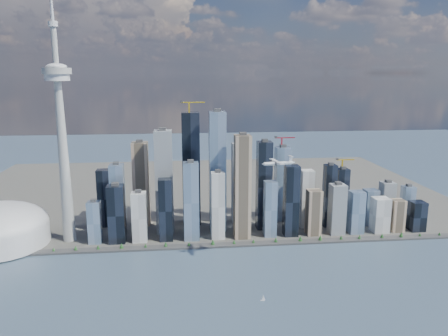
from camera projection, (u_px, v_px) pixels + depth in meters
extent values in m
plane|color=#35495D|center=(226.00, 310.00, 659.28)|extent=(4000.00, 4000.00, 0.00)
cube|color=#383838|center=(213.00, 246.00, 901.76)|extent=(1100.00, 22.00, 4.00)
cube|color=#4C4C47|center=(201.00, 189.00, 1339.09)|extent=(1400.00, 900.00, 3.00)
cylinder|color=#3F2D1E|center=(16.00, 252.00, 860.75)|extent=(1.00, 1.00, 2.40)
cone|color=#1B4B20|center=(16.00, 250.00, 859.98)|extent=(7.20, 7.20, 8.00)
cylinder|color=#3F2D1E|center=(61.00, 250.00, 869.71)|extent=(1.00, 1.00, 2.40)
cone|color=#1B4B20|center=(61.00, 249.00, 868.94)|extent=(7.20, 7.20, 8.00)
cylinder|color=#3F2D1E|center=(106.00, 248.00, 878.67)|extent=(1.00, 1.00, 2.40)
cone|color=#1B4B20|center=(105.00, 247.00, 877.91)|extent=(7.20, 7.20, 8.00)
cylinder|color=#3F2D1E|center=(149.00, 247.00, 887.63)|extent=(1.00, 1.00, 2.40)
cone|color=#1B4B20|center=(149.00, 245.00, 886.87)|extent=(7.20, 7.20, 8.00)
cylinder|color=#3F2D1E|center=(192.00, 245.00, 896.59)|extent=(1.00, 1.00, 2.40)
cone|color=#1B4B20|center=(192.00, 243.00, 895.83)|extent=(7.20, 7.20, 8.00)
cylinder|color=#3F2D1E|center=(233.00, 243.00, 905.56)|extent=(1.00, 1.00, 2.40)
cone|color=#1B4B20|center=(233.00, 242.00, 904.79)|extent=(7.20, 7.20, 8.00)
cylinder|color=#3F2D1E|center=(274.00, 242.00, 914.52)|extent=(1.00, 1.00, 2.40)
cone|color=#1B4B20|center=(274.00, 240.00, 913.75)|extent=(7.20, 7.20, 8.00)
cylinder|color=#3F2D1E|center=(315.00, 240.00, 923.48)|extent=(1.00, 1.00, 2.40)
cone|color=#1B4B20|center=(315.00, 238.00, 922.71)|extent=(7.20, 7.20, 8.00)
cylinder|color=#3F2D1E|center=(354.00, 238.00, 932.44)|extent=(1.00, 1.00, 2.40)
cone|color=#1B4B20|center=(354.00, 237.00, 931.67)|extent=(7.20, 7.20, 8.00)
cylinder|color=#3F2D1E|center=(393.00, 237.00, 941.40)|extent=(1.00, 1.00, 2.40)
cone|color=#1B4B20|center=(393.00, 235.00, 940.63)|extent=(7.20, 7.20, 8.00)
cylinder|color=#3F2D1E|center=(430.00, 235.00, 950.36)|extent=(1.00, 1.00, 2.40)
cone|color=#1B4B20|center=(431.00, 234.00, 949.60)|extent=(7.20, 7.20, 8.00)
cube|color=black|center=(115.00, 214.00, 906.70)|extent=(34.00, 34.00, 122.46)
cube|color=#718CAA|center=(118.00, 200.00, 951.73)|extent=(30.00, 30.00, 155.85)
cube|color=silver|center=(140.00, 217.00, 913.65)|extent=(30.00, 30.00, 105.76)
cube|color=tan|center=(143.00, 184.00, 1006.19)|extent=(36.00, 36.00, 194.82)
cube|color=gray|center=(166.00, 182.00, 954.89)|extent=(38.00, 38.00, 228.21)
cube|color=black|center=(166.00, 210.00, 916.37)|extent=(28.00, 28.00, 133.59)
cube|color=#718CAA|center=(192.00, 201.00, 918.51)|extent=(32.00, 32.00, 166.99)
cube|color=black|center=(190.00, 169.00, 1010.46)|extent=(40.00, 40.00, 261.61)
cube|color=#718CAA|center=(216.00, 172.00, 962.12)|extent=(36.00, 36.00, 267.18)
cube|color=silver|center=(218.00, 206.00, 926.56)|extent=(28.00, 28.00, 144.72)
cube|color=tan|center=(244.00, 187.00, 923.96)|extent=(34.00, 34.00, 222.65)
cube|color=gray|center=(237.00, 183.00, 1029.53)|extent=(30.00, 30.00, 189.25)
cube|color=black|center=(265.00, 186.00, 980.60)|extent=(32.00, 32.00, 200.38)
cube|color=#718CAA|center=(269.00, 209.00, 940.31)|extent=(26.00, 26.00, 122.46)
cube|color=black|center=(292.00, 201.00, 941.92)|extent=(30.00, 30.00, 155.85)
cube|color=#718CAA|center=(281.00, 184.00, 1041.57)|extent=(34.00, 34.00, 178.12)
cube|color=silver|center=(307.00, 199.00, 998.04)|extent=(28.00, 28.00, 133.59)
cube|color=tan|center=(314.00, 212.00, 953.01)|extent=(30.00, 30.00, 100.19)
cube|color=gray|center=(336.00, 209.00, 957.00)|extent=(32.00, 32.00, 111.32)
cube|color=black|center=(329.00, 196.00, 1002.03)|extent=(26.00, 26.00, 144.72)
cube|color=#718CAA|center=(358.00, 212.00, 963.95)|extent=(30.00, 30.00, 94.63)
cube|color=black|center=(341.00, 193.00, 1063.01)|extent=(28.00, 28.00, 122.46)
cube|color=#718CAA|center=(369.00, 207.00, 1018.88)|extent=(30.00, 30.00, 83.49)
cube|color=silver|center=(379.00, 215.00, 970.89)|extent=(34.00, 34.00, 77.93)
cube|color=tan|center=(398.00, 215.00, 976.14)|extent=(28.00, 28.00, 72.36)
cube|color=gray|center=(388.00, 203.00, 1021.76)|extent=(30.00, 30.00, 100.19)
cube|color=black|center=(417.00, 216.00, 981.38)|extent=(32.00, 32.00, 66.79)
cube|color=#718CAA|center=(406.00, 205.00, 1027.59)|extent=(26.00, 26.00, 89.06)
cube|color=black|center=(104.00, 198.00, 1003.40)|extent=(30.00, 30.00, 133.59)
cube|color=#718CAA|center=(96.00, 222.00, 906.12)|extent=(26.00, 26.00, 89.06)
cube|color=gold|center=(189.00, 107.00, 980.29)|extent=(3.00, 3.00, 22.00)
cube|color=gold|center=(193.00, 102.00, 978.80)|extent=(55.00, 2.20, 2.20)
cube|color=#383838|center=(182.00, 102.00, 975.82)|extent=(6.00, 4.00, 4.00)
cube|color=#B41925|center=(282.00, 142.00, 1020.29)|extent=(3.00, 3.00, 22.00)
cube|color=#B41925|center=(285.00, 138.00, 1018.69)|extent=(48.00, 2.20, 2.20)
cube|color=#383838|center=(276.00, 137.00, 1016.03)|extent=(6.00, 4.00, 4.00)
cube|color=gold|center=(342.00, 164.00, 1047.64)|extent=(3.00, 3.00, 22.00)
cube|color=gold|center=(345.00, 160.00, 1046.00)|extent=(45.00, 2.20, 2.20)
cube|color=#383838|center=(337.00, 159.00, 1043.48)|extent=(6.00, 4.00, 4.00)
cone|color=#A9A9A4|center=(64.00, 162.00, 892.65)|extent=(26.00, 26.00, 340.00)
cylinder|color=silver|center=(57.00, 77.00, 856.48)|extent=(48.00, 48.00, 14.00)
cylinder|color=#A9A9A4|center=(57.00, 71.00, 853.93)|extent=(56.00, 56.00, 12.00)
ellipsoid|color=silver|center=(56.00, 67.00, 852.23)|extent=(40.00, 40.00, 14.00)
cylinder|color=#A9A9A4|center=(55.00, 46.00, 843.72)|extent=(11.00, 11.00, 80.00)
cylinder|color=silver|center=(53.00, 24.00, 835.21)|extent=(18.00, 18.00, 10.00)
cylinder|color=silver|center=(278.00, 163.00, 758.44)|extent=(50.64, 13.58, 6.19)
cone|color=silver|center=(264.00, 164.00, 752.01)|extent=(7.61, 7.12, 6.19)
cone|color=silver|center=(292.00, 163.00, 765.11)|extent=(10.48, 7.55, 6.19)
cube|color=silver|center=(277.00, 162.00, 757.27)|extent=(15.69, 54.69, 0.97)
cylinder|color=silver|center=(279.00, 164.00, 747.54)|extent=(11.03, 5.02, 3.48)
cylinder|color=silver|center=(274.00, 161.00, 767.65)|extent=(11.03, 5.02, 3.48)
cylinder|color=#3F3F3F|center=(276.00, 164.00, 746.11)|extent=(1.43, 7.69, 7.73)
cylinder|color=#3F3F3F|center=(271.00, 161.00, 766.22)|extent=(1.43, 7.69, 7.73)
cube|color=silver|center=(291.00, 159.00, 763.08)|extent=(5.47, 1.57, 10.64)
cube|color=silver|center=(291.00, 156.00, 761.93)|extent=(6.79, 17.84, 0.68)
cube|color=white|center=(263.00, 300.00, 686.92)|extent=(6.98, 2.77, 0.91)
cylinder|color=#999999|center=(263.00, 297.00, 685.81)|extent=(0.27, 0.27, 10.20)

